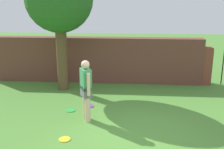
% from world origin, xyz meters
% --- Properties ---
extents(ground_plane, '(40.00, 40.00, 0.00)m').
position_xyz_m(ground_plane, '(0.00, 0.00, 0.00)').
color(ground_plane, '#4C8433').
extents(brick_wall, '(8.15, 0.50, 1.72)m').
position_xyz_m(brick_wall, '(-1.50, 4.42, 0.86)').
color(brick_wall, brown).
rests_on(brick_wall, ground).
extents(tree, '(2.26, 2.26, 4.27)m').
position_xyz_m(tree, '(-2.46, 3.38, 3.08)').
color(tree, brown).
rests_on(tree, ground).
extents(person, '(0.36, 0.49, 1.62)m').
position_xyz_m(person, '(-1.19, 0.91, 0.90)').
color(person, beige).
rests_on(person, ground).
extents(frisbee_yellow, '(0.27, 0.27, 0.02)m').
position_xyz_m(frisbee_yellow, '(-1.52, -0.18, 0.01)').
color(frisbee_yellow, yellow).
rests_on(frisbee_yellow, ground).
extents(frisbee_purple, '(0.27, 0.27, 0.02)m').
position_xyz_m(frisbee_purple, '(-1.27, 1.82, 0.01)').
color(frisbee_purple, purple).
rests_on(frisbee_purple, ground).
extents(frisbee_green, '(0.27, 0.27, 0.02)m').
position_xyz_m(frisbee_green, '(-1.77, 1.46, 0.01)').
color(frisbee_green, green).
rests_on(frisbee_green, ground).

